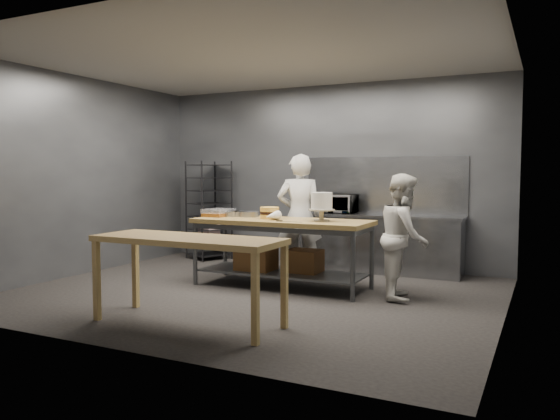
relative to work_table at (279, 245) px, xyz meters
The scene contains 16 objects.
ground 0.77m from the work_table, 103.73° to the right, with size 6.00×6.00×0.00m, color black.
back_wall 2.21m from the work_table, 93.49° to the left, with size 6.00×0.04×3.00m, color #4C4F54.
work_table is the anchor object (origin of this frame).
near_counter 2.07m from the work_table, 90.75° to the right, with size 2.00×0.70×0.90m.
back_counter 1.90m from the work_table, 62.42° to the left, with size 2.60×0.60×0.90m.
splashback_panel 2.30m from the work_table, 66.10° to the left, with size 2.60×0.02×0.90m, color slate.
speed_rack 2.74m from the work_table, 144.01° to the left, with size 0.82×0.84×1.75m.
chef_behind 0.81m from the work_table, 92.58° to the left, with size 0.66×0.44×1.82m, color silver.
chef_right 1.69m from the work_table, ahead, with size 0.75×0.58×1.54m, color silver.
microwave 1.76m from the work_table, 82.04° to the left, with size 0.54×0.37×0.30m, color black.
frosted_cake_stand 0.86m from the work_table, ahead, with size 0.34×0.34×0.37m.
layer_cake 0.46m from the work_table, behind, with size 0.26×0.26×0.16m.
cake_pans 0.90m from the work_table, 168.12° to the left, with size 0.72×0.32×0.07m.
piping_bag 0.45m from the work_table, 93.12° to the right, with size 0.12×0.12×0.38m, color white.
offset_spatula 0.51m from the work_table, 51.43° to the right, with size 0.37×0.02×0.02m.
pastry_clamshells 1.08m from the work_table, behind, with size 0.34×0.40×0.11m.
Camera 1 is at (3.37, -6.07, 1.56)m, focal length 35.00 mm.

